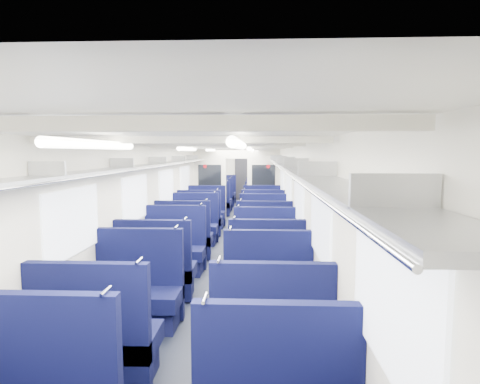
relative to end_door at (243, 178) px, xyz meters
name	(u,v)px	position (x,y,z in m)	size (l,w,h in m)	color
floor	(229,243)	(0.00, -8.94, -1.00)	(2.80, 18.00, 0.01)	black
ceiling	(229,146)	(0.00, -8.94, 1.35)	(2.80, 18.00, 0.01)	white
wall_left	(172,195)	(-1.40, -8.94, 0.18)	(0.02, 18.00, 2.35)	silver
dado_left	(173,228)	(-1.39, -8.94, -0.65)	(0.03, 17.90, 0.70)	black
wall_right	(287,195)	(1.40, -8.94, 0.18)	(0.02, 18.00, 2.35)	silver
dado_right	(286,229)	(1.39, -8.94, -0.65)	(0.03, 17.90, 0.70)	black
wall_far	(243,174)	(0.00, 0.06, 0.18)	(2.80, 0.02, 2.35)	silver
luggage_rack_left	(179,162)	(-1.21, -8.94, 0.97)	(0.36, 17.40, 0.18)	#B2B5BA
luggage_rack_right	(280,162)	(1.21, -8.94, 0.97)	(0.36, 17.40, 0.18)	#B2B5BA
windows	(228,186)	(0.00, -9.40, 0.42)	(2.78, 15.60, 0.75)	white
ceiling_fittings	(228,148)	(0.00, -9.20, 1.29)	(2.70, 16.06, 0.11)	silver
end_door	(243,178)	(0.00, 0.00, 0.00)	(0.75, 0.06, 2.00)	black
bulkhead	(237,182)	(0.00, -5.53, 0.23)	(2.80, 0.10, 2.35)	silver
seat_4	(96,344)	(-0.83, -14.93, -0.61)	(1.13, 0.62, 1.26)	#0B0F38
seat_5	(271,344)	(0.83, -14.86, -0.61)	(1.13, 0.62, 1.26)	#0B0F38
seat_6	(137,296)	(-0.83, -13.64, -0.61)	(1.13, 0.62, 1.26)	#0B0F38
seat_7	(268,299)	(0.83, -13.69, -0.61)	(1.13, 0.62, 1.26)	#0B0F38
seat_8	(156,273)	(-0.83, -12.69, -0.61)	(1.13, 0.62, 1.26)	#0B0F38
seat_9	(266,272)	(0.83, -12.56, -0.61)	(1.13, 0.62, 1.26)	#0B0F38
seat_10	(174,252)	(-0.83, -11.39, -0.61)	(1.13, 0.62, 1.26)	#0B0F38
seat_11	(265,255)	(0.83, -11.56, -0.61)	(1.13, 0.62, 1.26)	#0B0F38
seat_12	(184,240)	(-0.83, -10.39, -0.61)	(1.13, 0.62, 1.26)	#0B0F38
seat_13	(264,240)	(0.83, -10.36, -0.61)	(1.13, 0.62, 1.26)	#0B0F38
seat_14	(194,228)	(-0.83, -9.08, -0.61)	(1.13, 0.62, 1.26)	#0B0F38
seat_15	(263,230)	(0.83, -9.26, -0.61)	(1.13, 0.62, 1.26)	#0B0F38
seat_16	(200,221)	(-0.83, -8.11, -0.61)	(1.13, 0.62, 1.26)	#0B0F38
seat_17	(263,220)	(0.83, -7.94, -0.61)	(1.13, 0.62, 1.26)	#0B0F38
seat_18	(206,214)	(-0.83, -6.93, -0.61)	(1.13, 0.62, 1.26)	#0B0F38
seat_19	(262,214)	(0.83, -6.79, -0.61)	(1.13, 0.62, 1.26)	#0B0F38
seat_20	(214,205)	(-0.83, -4.82, -0.61)	(1.13, 0.62, 1.26)	#0B0F38
seat_21	(262,205)	(0.83, -4.90, -0.61)	(1.13, 0.62, 1.26)	#0B0F38
seat_22	(217,201)	(-0.83, -3.77, -0.61)	(1.13, 0.62, 1.26)	#0B0F38
seat_23	(261,201)	(0.83, -3.67, -0.61)	(1.13, 0.62, 1.26)	#0B0F38
seat_24	(220,197)	(-0.83, -2.48, -0.61)	(1.13, 0.62, 1.26)	#0B0F38
seat_25	(261,198)	(0.83, -2.61, -0.61)	(1.13, 0.62, 1.26)	#0B0F38
seat_26	(223,195)	(-0.83, -1.42, -0.61)	(1.13, 0.62, 1.26)	#0B0F38
seat_27	(261,194)	(0.83, -1.29, -0.61)	(1.13, 0.62, 1.26)	#0B0F38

